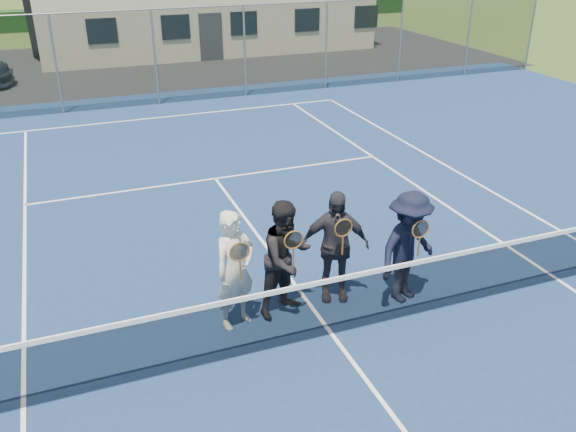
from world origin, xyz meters
name	(u,v)px	position (x,y,z in m)	size (l,w,h in m)	color
ground	(131,66)	(0.00, 20.00, 0.00)	(220.00, 220.00, 0.00)	#33491A
court_surface	(332,335)	(0.00, 0.00, 0.01)	(30.00, 30.00, 0.02)	navy
tarmac_carpark	(29,74)	(-4.00, 20.00, 0.01)	(40.00, 12.00, 0.01)	black
hedge_row	(100,17)	(0.00, 32.00, 0.55)	(40.00, 1.20, 1.10)	black
court_markings	(332,334)	(0.00, 0.00, 0.02)	(11.03, 23.83, 0.01)	white
tennis_net	(333,304)	(0.00, 0.00, 0.54)	(11.68, 0.08, 1.10)	slate
perimeter_fence	(155,58)	(0.00, 13.50, 1.52)	(30.07, 0.07, 3.02)	slate
player_a	(235,270)	(-1.18, 0.76, 0.92)	(0.77, 0.64, 1.80)	beige
player_b	(287,258)	(-0.38, 0.82, 0.92)	(1.06, 0.94, 1.80)	black
player_c	(334,246)	(0.44, 0.91, 0.92)	(1.14, 0.76, 1.80)	#29272D
player_d	(408,247)	(1.46, 0.47, 0.92)	(1.33, 1.05, 1.80)	black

